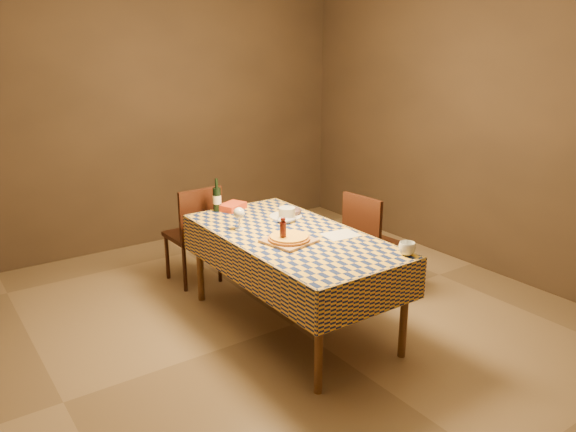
{
  "coord_description": "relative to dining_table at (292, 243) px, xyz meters",
  "views": [
    {
      "loc": [
        -2.33,
        -3.28,
        2.17
      ],
      "look_at": [
        0.0,
        0.05,
        0.9
      ],
      "focal_mm": 35.0,
      "sensor_mm": 36.0,
      "label": 1
    }
  ],
  "objects": [
    {
      "name": "deli_tub",
      "position": [
        0.16,
        0.29,
        0.13
      ],
      "size": [
        0.17,
        0.17,
        0.11
      ],
      "primitive_type": "cylinder",
      "rotation": [
        0.0,
        0.0,
        0.35
      ],
      "color": "silver",
      "rests_on": "dining_table"
    },
    {
      "name": "flour_bag",
      "position": [
        0.14,
        0.26,
        0.1
      ],
      "size": [
        0.19,
        0.15,
        0.05
      ],
      "primitive_type": "ellipsoid",
      "rotation": [
        0.0,
        0.0,
        0.21
      ],
      "color": "#9FA9CB",
      "rests_on": "dining_table"
    },
    {
      "name": "white_plate",
      "position": [
        0.2,
        0.37,
        0.08
      ],
      "size": [
        0.31,
        0.31,
        0.02
      ],
      "primitive_type": "cylinder",
      "rotation": [
        0.0,
        0.0,
        0.14
      ],
      "color": "white",
      "rests_on": "dining_table"
    },
    {
      "name": "room",
      "position": [
        0.0,
        0.0,
        0.66
      ],
      "size": [
        5.0,
        5.1,
        2.7
      ],
      "color": "brown",
      "rests_on": "ground"
    },
    {
      "name": "chair_far",
      "position": [
        -0.24,
        1.18,
        -0.17
      ],
      "size": [
        0.43,
        0.44,
        0.93
      ],
      "color": "black",
      "rests_on": "ground"
    },
    {
      "name": "chair_right",
      "position": [
        0.88,
        0.07,
        -0.17
      ],
      "size": [
        0.47,
        0.46,
        0.93
      ],
      "color": "black",
      "rests_on": "ground"
    },
    {
      "name": "wine_bottle",
      "position": [
        -0.17,
        0.86,
        0.18
      ],
      "size": [
        0.09,
        0.09,
        0.29
      ],
      "color": "black",
      "rests_on": "dining_table"
    },
    {
      "name": "dining_table",
      "position": [
        0.0,
        0.0,
        0.0
      ],
      "size": [
        0.94,
        1.84,
        0.77
      ],
      "color": "brown",
      "rests_on": "ground"
    },
    {
      "name": "wine_glass",
      "position": [
        -0.27,
        0.32,
        0.2
      ],
      "size": [
        0.09,
        0.09,
        0.18
      ],
      "color": "silver",
      "rests_on": "dining_table"
    },
    {
      "name": "cutting_board",
      "position": [
        -0.12,
        -0.14,
        0.09
      ],
      "size": [
        0.38,
        0.38,
        0.02
      ],
      "primitive_type": "cube",
      "rotation": [
        0.0,
        0.0,
        0.2
      ],
      "color": "#A97C4F",
      "rests_on": "dining_table"
    },
    {
      "name": "pizza",
      "position": [
        -0.12,
        -0.14,
        0.11
      ],
      "size": [
        0.41,
        0.41,
        0.03
      ],
      "color": "#A45C1B",
      "rests_on": "cutting_board"
    },
    {
      "name": "takeout_container",
      "position": [
        -0.05,
        0.82,
        0.1
      ],
      "size": [
        0.27,
        0.23,
        0.06
      ],
      "primitive_type": "cube",
      "rotation": [
        0.0,
        0.0,
        0.4
      ],
      "color": "#B73918",
      "rests_on": "dining_table"
    },
    {
      "name": "pepper_mill",
      "position": [
        -0.17,
        -0.13,
        0.17
      ],
      "size": [
        0.06,
        0.06,
        0.2
      ],
      "color": "#451210",
      "rests_on": "dining_table"
    },
    {
      "name": "tumbler",
      "position": [
        0.39,
        -0.81,
        0.12
      ],
      "size": [
        0.15,
        0.15,
        0.09
      ],
      "primitive_type": "imported",
      "rotation": [
        0.0,
        0.0,
        0.38
      ],
      "color": "silver",
      "rests_on": "dining_table"
    },
    {
      "name": "bowl",
      "position": [
        0.27,
        0.39,
        0.1
      ],
      "size": [
        0.21,
        0.21,
        0.05
      ],
      "primitive_type": "imported",
      "rotation": [
        0.0,
        0.0,
        -0.34
      ],
      "color": "#564148",
      "rests_on": "dining_table"
    },
    {
      "name": "flour_patch",
      "position": [
        0.29,
        -0.23,
        0.08
      ],
      "size": [
        0.27,
        0.22,
        0.0
      ],
      "primitive_type": "cube",
      "rotation": [
        0.0,
        0.0,
        -0.09
      ],
      "color": "silver",
      "rests_on": "dining_table"
    }
  ]
}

